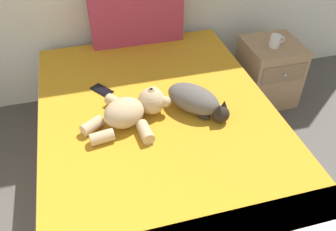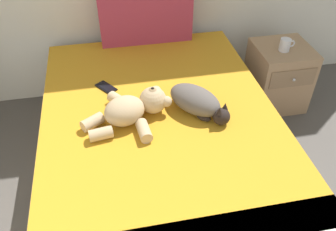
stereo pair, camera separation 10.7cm
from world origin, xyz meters
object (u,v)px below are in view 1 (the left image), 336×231
at_px(cat, 196,100).
at_px(teddy_bear, 132,110).
at_px(bed, 161,150).
at_px(patterned_cushion, 136,13).
at_px(cell_phone, 102,90).
at_px(nightstand, 268,72).
at_px(mug, 275,41).

xyz_separation_m(cat, teddy_bear, (-0.38, 0.00, 0.00)).
height_order(bed, patterned_cushion, patterned_cushion).
relative_size(cell_phone, nightstand, 0.31).
xyz_separation_m(teddy_bear, cell_phone, (-0.14, 0.34, -0.07)).
xyz_separation_m(patterned_cushion, cat, (0.16, -0.92, -0.16)).
relative_size(cat, mug, 3.57).
distance_m(teddy_bear, mug, 1.34).
height_order(cell_phone, mug, mug).
bearing_deg(bed, teddy_bear, 171.41).
xyz_separation_m(nightstand, mug, (-0.02, -0.04, 0.31)).
bearing_deg(bed, mug, 29.55).
bearing_deg(nightstand, teddy_bear, -153.61).
relative_size(nightstand, mug, 4.35).
bearing_deg(teddy_bear, mug, 25.31).
distance_m(bed, cat, 0.40).
xyz_separation_m(cell_phone, mug, (1.35, 0.24, 0.04)).
relative_size(bed, nightstand, 3.96).
bearing_deg(cell_phone, mug, 9.87).
xyz_separation_m(cat, nightstand, (0.86, 0.62, -0.33)).
xyz_separation_m(bed, teddy_bear, (-0.16, 0.02, 0.34)).
bearing_deg(cat, nightstand, 35.77).
distance_m(patterned_cushion, cell_phone, 0.72).
distance_m(cell_phone, mug, 1.37).
bearing_deg(cell_phone, nightstand, 11.32).
relative_size(patterned_cushion, mug, 5.82).
relative_size(patterned_cushion, nightstand, 1.34).
xyz_separation_m(teddy_bear, mug, (1.21, 0.57, -0.03)).
bearing_deg(teddy_bear, cat, -0.56).
xyz_separation_m(cell_phone, nightstand, (1.37, 0.28, -0.27)).
bearing_deg(cell_phone, bed, -50.56).
bearing_deg(patterned_cushion, cell_phone, -121.33).
xyz_separation_m(bed, mug, (1.05, 0.60, 0.31)).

